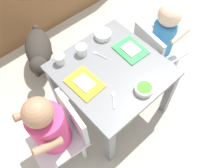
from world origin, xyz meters
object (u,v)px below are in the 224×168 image
seated_child_right (162,36)px  veggie_bowl_far (144,89)px  food_tray_left (85,83)px  dog (39,50)px  spoon_by_left_tray (113,98)px  water_cup_right (60,59)px  water_cup_left (82,50)px  food_tray_right (131,50)px  dining_table (112,77)px  spoon_by_right_tray (98,54)px  seated_child_left (51,127)px  veggie_bowl_near (103,35)px

seated_child_right → veggie_bowl_far: 0.47m
food_tray_left → dog: bearing=88.4°
spoon_by_left_tray → water_cup_right: bearing=99.0°
water_cup_left → dog: bearing=104.7°
seated_child_right → food_tray_right: bearing=174.8°
dining_table → veggie_bowl_far: 0.24m
dog → spoon_by_right_tray: 0.57m
seated_child_left → food_tray_right: seated_child_left is taller
veggie_bowl_near → water_cup_left: bearing=-174.8°
veggie_bowl_far → veggie_bowl_near: veggie_bowl_near is taller
dining_table → seated_child_left: (-0.45, -0.04, 0.04)m
dog → food_tray_right: size_ratio=2.39×
food_tray_left → seated_child_right: bearing=-2.3°
veggie_bowl_near → spoon_by_right_tray: bearing=-142.3°
spoon_by_right_tray → food_tray_left: bearing=-150.9°
seated_child_right → spoon_by_right_tray: seated_child_right is taller
dining_table → veggie_bowl_near: veggie_bowl_near is taller
food_tray_right → spoon_by_right_tray: 0.19m
veggie_bowl_far → veggie_bowl_near: 0.45m
spoon_by_left_tray → veggie_bowl_near: bearing=55.5°
water_cup_right → spoon_by_left_tray: bearing=-81.0°
food_tray_left → water_cup_left: bearing=54.7°
food_tray_right → water_cup_left: 0.29m
seated_child_left → veggie_bowl_far: 0.51m
seated_child_left → spoon_by_left_tray: size_ratio=7.84×
dog → food_tray_right: 0.72m
water_cup_right → veggie_bowl_near: (0.31, -0.01, -0.01)m
seated_child_left → veggie_bowl_near: (0.57, 0.26, 0.06)m
spoon_by_left_tray → spoon_by_right_tray: same height
dining_table → seated_child_right: seated_child_right is taller
water_cup_right → veggie_bowl_near: size_ratio=0.58×
dog → spoon_by_left_tray: bearing=-87.3°
dining_table → water_cup_right: (-0.18, 0.23, 0.10)m
food_tray_left → spoon_by_left_tray: food_tray_left is taller
veggie_bowl_near → spoon_by_left_tray: veggie_bowl_near is taller
seated_child_right → veggie_bowl_far: seated_child_right is taller
water_cup_right → dog: bearing=86.4°
seated_child_left → dog: seated_child_left is taller
food_tray_left → veggie_bowl_near: bearing=32.6°
food_tray_right → water_cup_right: water_cup_right is taller
veggie_bowl_near → spoon_by_left_tray: 0.44m
dog → veggie_bowl_far: bearing=-77.3°
water_cup_left → spoon_by_left_tray: bearing=-101.9°
spoon_by_right_tray → veggie_bowl_near: bearing=37.7°
seated_child_left → water_cup_left: bearing=31.5°
seated_child_right → food_tray_left: seated_child_right is taller
dog → seated_child_left: bearing=-113.7°
dining_table → food_tray_left: size_ratio=2.92×
water_cup_left → veggie_bowl_far: bearing=-79.4°
seated_child_right → veggie_bowl_far: bearing=-152.3°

